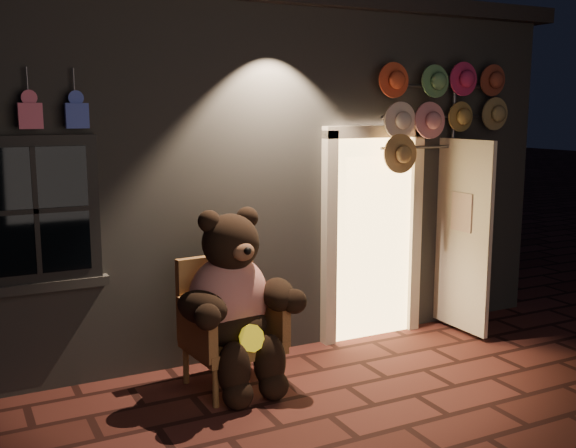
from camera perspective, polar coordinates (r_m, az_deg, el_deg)
ground at (r=5.45m, az=3.52°, el=-15.89°), size 60.00×60.00×0.00m
shop_building at (r=8.61m, az=-9.97°, el=5.44°), size 7.30×5.95×3.51m
wicker_armchair at (r=5.85m, az=-5.15°, el=-8.30°), size 0.82×0.75×1.10m
teddy_bear at (r=5.67m, az=-4.56°, el=-6.61°), size 1.12×0.91×1.55m
hat_rack at (r=7.15m, az=12.94°, el=9.48°), size 1.59×0.22×2.82m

